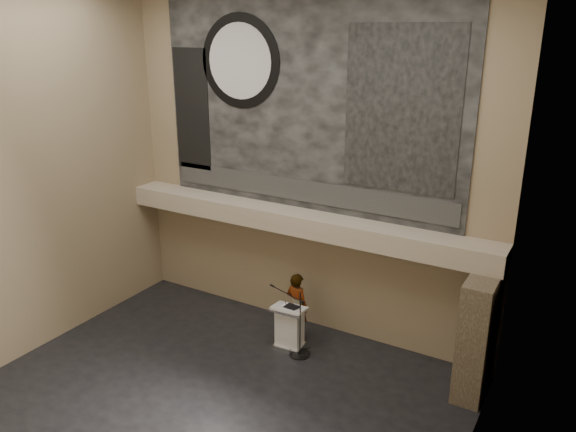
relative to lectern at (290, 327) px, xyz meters
The scene contains 20 objects.
floor 2.75m from the lectern, 97.51° to the right, with size 10.00×10.00×0.00m, color black.
wall_back 3.94m from the lectern, 104.86° to the left, with size 10.00×0.02×8.50m, color #8B7C58.
wall_front 7.64m from the lectern, 93.02° to the right, with size 10.00×0.02×8.50m, color #8B7C58.
wall_left 7.03m from the lectern, 153.47° to the right, with size 0.02×8.00×8.50m, color #8B7C58.
wall_right 6.51m from the lectern, 29.89° to the right, with size 0.02×8.00×8.50m, color #8B7C58.
soffit 2.59m from the lectern, 110.79° to the left, with size 10.00×0.80×0.50m, color tan.
sprinkler_left 3.01m from the lectern, 155.78° to the left, with size 0.04×0.04×0.06m, color #B2893D.
sprinkler_right 2.77m from the lectern, 29.57° to the left, with size 0.04×0.04×0.06m, color #B2893D.
banner 5.32m from the lectern, 105.19° to the left, with size 8.00×0.05×5.00m, color black.
banner_text_strip 3.36m from the lectern, 105.65° to the left, with size 7.76×0.02×0.55m, color #2C2C2C.
banner_clock_rim 6.63m from the lectern, 149.69° to the left, with size 2.30×2.30×0.02m, color black.
banner_clock_face 6.63m from the lectern, 150.09° to the left, with size 1.84×1.84×0.02m, color silver.
banner_building_print 5.77m from the lectern, 31.57° to the left, with size 2.60×0.02×3.60m, color black.
banner_brick_print 6.26m from the lectern, 161.46° to the left, with size 1.10×0.02×3.20m, color black.
stone_pier 4.40m from the lectern, ahead, with size 0.60×1.40×2.70m, color #403527.
lectern is the anchor object (origin of this frame).
binder 0.57m from the lectern, 12.46° to the right, with size 0.32×0.26×0.04m, color black.
papers 0.56m from the lectern, behind, with size 0.20×0.28×0.01m, color white.
speaker_person 0.58m from the lectern, 97.38° to the left, with size 0.64×0.42×1.77m, color white.
mic_stand 0.51m from the lectern, 25.37° to the right, with size 1.31×0.64×1.66m.
Camera 1 is at (6.43, -7.80, 7.53)m, focal length 35.00 mm.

